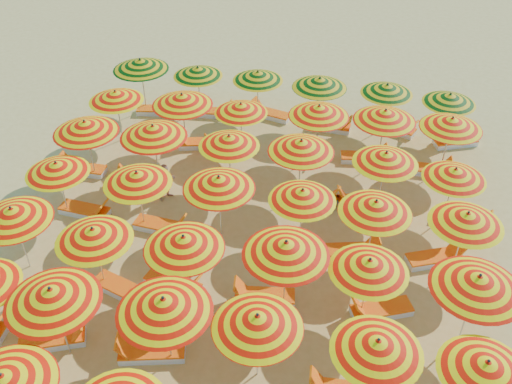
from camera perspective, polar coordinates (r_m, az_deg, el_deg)
ground at (r=18.39m, az=-0.31°, el=-4.88°), size 120.00×120.00×0.00m
umbrella_1 at (r=13.59m, az=-23.95°, el=-16.91°), size 2.57×2.57×2.36m
umbrella_7 at (r=14.66m, az=-19.76°, el=-9.70°), size 2.91×2.91×2.48m
umbrella_8 at (r=13.81m, az=-9.20°, el=-11.09°), size 2.54×2.54×2.48m
umbrella_9 at (r=13.50m, az=0.14°, el=-12.81°), size 2.37×2.37×2.33m
umbrella_10 at (r=13.43m, az=12.05°, el=-14.83°), size 2.50×2.50×2.25m
umbrella_11 at (r=13.81m, az=22.04°, el=-15.93°), size 2.40×2.40×2.20m
umbrella_12 at (r=17.57m, az=-23.18°, el=-2.05°), size 2.75×2.75×2.36m
umbrella_13 at (r=16.23m, az=-15.96°, el=-4.10°), size 2.70×2.70×2.29m
umbrella_14 at (r=15.40m, az=-7.24°, el=-5.03°), size 2.83×2.83×2.36m
umbrella_15 at (r=14.97m, az=3.03°, el=-5.64°), size 3.10×3.10×2.49m
umbrella_16 at (r=15.10m, az=11.26°, el=-7.20°), size 2.66×2.66×2.24m
umbrella_17 at (r=15.12m, az=21.33°, el=-8.42°), size 2.74×2.74×2.48m
umbrella_18 at (r=19.30m, az=-19.31°, el=2.30°), size 2.43×2.43×2.18m
umbrella_19 at (r=17.98m, az=-11.80°, el=1.39°), size 2.84×2.84×2.30m
umbrella_20 at (r=17.31m, az=-3.74°, el=0.93°), size 2.90×2.90×2.38m
umbrella_21 at (r=17.13m, az=4.67°, el=-0.30°), size 2.63×2.63×2.19m
umbrella_22 at (r=16.85m, az=11.88°, el=-1.45°), size 2.81×2.81×2.31m
umbrella_23 at (r=17.21m, az=20.35°, el=-2.50°), size 2.21×2.21×2.26m
umbrella_24 at (r=20.74m, az=-16.71°, el=6.26°), size 2.73×2.73×2.43m
umbrella_25 at (r=19.89m, az=-10.25°, el=6.00°), size 2.83×2.83×2.47m
umbrella_26 at (r=19.45m, az=-2.72°, el=5.13°), size 2.61×2.61×2.24m
umbrella_27 at (r=19.00m, az=4.54°, el=4.62°), size 2.88×2.88×2.38m
umbrella_28 at (r=18.98m, az=12.86°, el=3.36°), size 2.39×2.39×2.30m
umbrella_29 at (r=19.07m, az=19.28°, el=1.73°), size 2.05×2.05×2.15m
umbrella_30 at (r=22.80m, az=-13.86°, el=9.30°), size 2.71×2.71×2.24m
umbrella_31 at (r=21.72m, az=-7.41°, el=9.15°), size 2.34×2.34×2.44m
umbrella_32 at (r=21.53m, az=-1.52°, el=8.37°), size 2.15×2.15×2.13m
umbrella_33 at (r=21.06m, az=6.31°, el=8.06°), size 2.83×2.83×2.37m
umbrella_34 at (r=21.09m, az=12.78°, el=7.47°), size 2.98×2.98×2.41m
umbrella_35 at (r=21.36m, az=18.98°, el=6.53°), size 2.67×2.67×2.35m
umbrella_36 at (r=24.65m, az=-11.49°, el=12.39°), size 2.60×2.60×2.46m
umbrella_37 at (r=24.25m, az=-5.85°, el=11.89°), size 2.31×2.31×2.18m
umbrella_38 at (r=23.74m, az=0.18°, el=11.52°), size 2.62×2.62×2.20m
umbrella_39 at (r=23.10m, az=6.38°, el=10.80°), size 2.62×2.62×2.32m
umbrella_40 at (r=23.34m, az=12.97°, el=10.01°), size 2.48×2.48×2.19m
umbrella_41 at (r=23.33m, az=18.80°, el=8.84°), size 2.05×2.05×2.16m
lounger_6 at (r=16.46m, az=-19.52°, el=-13.71°), size 1.82×1.20×0.69m
lounger_7 at (r=15.57m, az=-10.53°, el=-15.46°), size 1.82×0.98×0.69m
lounger_9 at (r=17.17m, az=-13.30°, el=-9.38°), size 1.83×1.10×0.69m
lounger_10 at (r=17.02m, az=-8.16°, el=-9.07°), size 1.82×1.01×0.69m
lounger_11 at (r=16.52m, az=0.73°, el=-10.42°), size 1.80×0.81×0.69m
lounger_12 at (r=16.56m, az=12.28°, el=-11.46°), size 1.82×1.22×0.69m
lounger_13 at (r=20.13m, az=-16.66°, el=-1.78°), size 1.78×0.74×0.69m
lounger_14 at (r=18.93m, az=-9.42°, el=-3.39°), size 1.78×0.75×0.69m
lounger_15 at (r=18.07m, az=9.53°, el=-5.83°), size 1.82×0.99×0.69m
lounger_16 at (r=18.45m, az=17.53°, el=-6.30°), size 1.82×1.22×0.69m
lounger_17 at (r=22.17m, az=-17.02°, el=2.23°), size 1.74×0.60×0.69m
lounger_18 at (r=21.11m, az=-11.28°, el=1.32°), size 1.82×1.01×0.69m
lounger_19 at (r=20.04m, az=5.93°, el=-0.33°), size 1.83×1.13×0.69m
lounger_20 at (r=20.04m, az=10.44°, el=-0.83°), size 1.83×1.07×0.69m
lounger_21 at (r=20.10m, az=19.96°, el=-2.69°), size 1.82×0.98×0.69m
lounger_22 at (r=22.75m, az=-5.65°, el=4.88°), size 1.82×0.99×0.69m
lounger_23 at (r=22.51m, az=-2.95°, el=4.62°), size 1.82×1.25×0.69m
lounger_24 at (r=22.19m, az=4.71°, el=4.01°), size 1.82×1.03×0.69m
lounger_25 at (r=22.21m, az=10.81°, el=3.42°), size 1.80×0.82×0.69m
lounger_26 at (r=22.11m, az=16.75°, el=2.18°), size 1.74×0.60×0.69m
lounger_27 at (r=25.24m, az=-9.76°, el=8.09°), size 1.81×0.88×0.69m
lounger_28 at (r=24.78m, az=-4.35°, el=7.95°), size 1.78×0.73×0.69m
lounger_29 at (r=24.62m, az=1.39°, el=7.84°), size 1.82×1.02×0.69m
lounger_30 at (r=23.92m, az=7.48°, el=6.52°), size 1.77×0.72×0.69m
lounger_31 at (r=24.29m, az=13.79°, el=6.22°), size 1.82×1.21×0.69m
lounger_32 at (r=24.06m, az=19.19°, el=4.77°), size 1.82×1.18×0.69m
beachgoer_b at (r=19.90m, az=-8.92°, el=1.03°), size 0.83×0.85×1.38m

